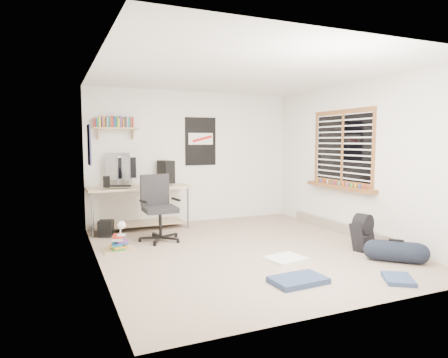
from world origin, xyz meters
name	(u,v)px	position (x,y,z in m)	size (l,w,h in m)	color
floor	(244,250)	(0.00, 0.00, -0.01)	(4.00, 4.50, 0.01)	gray
ceiling	(245,72)	(0.00, 0.00, 2.50)	(4.00, 4.50, 0.01)	white
back_wall	(193,157)	(0.00, 2.25, 1.25)	(4.00, 0.01, 2.50)	silver
left_wall	(97,167)	(-2.00, 0.00, 1.25)	(0.01, 4.50, 2.50)	silver
right_wall	(357,160)	(2.00, 0.00, 1.25)	(0.01, 4.50, 2.50)	silver
desk	(139,208)	(-1.11, 2.00, 0.36)	(1.75, 0.77, 0.80)	tan
monitor_left	(118,171)	(-1.46, 2.00, 1.03)	(0.43, 0.11, 0.47)	#A09FA4
monitor_right	(128,173)	(-1.30, 2.00, 1.01)	(0.38, 0.09, 0.42)	#B1B0B6
pc_tower	(166,172)	(-0.61, 2.00, 1.00)	(0.19, 0.39, 0.41)	black
keyboard	(119,186)	(-1.48, 1.75, 0.81)	(0.38, 0.13, 0.02)	black
speaker_left	(106,182)	(-1.69, 1.68, 0.89)	(0.09, 0.09, 0.19)	black
speaker_right	(144,180)	(-1.08, 1.68, 0.89)	(0.09, 0.09, 0.18)	black
office_chair	(160,210)	(-0.98, 0.98, 0.49)	(0.68, 0.68, 1.04)	black
wall_shelf	(116,128)	(-1.45, 2.14, 1.78)	(0.80, 0.22, 0.24)	tan
poster_back_wall	(201,141)	(0.15, 2.23, 1.55)	(0.62, 0.03, 0.92)	black
poster_left_wall	(89,145)	(-1.99, 1.20, 1.50)	(0.02, 0.42, 0.60)	navy
window	(342,148)	(1.95, 0.30, 1.45)	(0.10, 1.50, 1.26)	brown
baseboard_heater	(340,228)	(1.96, 0.30, 0.09)	(0.08, 2.50, 0.18)	#B7B2A8
backpack	(363,236)	(1.54, -0.69, 0.20)	(0.31, 0.25, 0.42)	black
duffel_bag	(396,251)	(1.53, -1.30, 0.14)	(0.27, 0.27, 0.54)	black
tshirt	(286,259)	(0.27, -0.68, 0.02)	(0.47, 0.40, 0.04)	silver
jeans_a	(298,280)	(-0.06, -1.45, 0.03)	(0.60, 0.38, 0.07)	navy
jeans_b	(398,279)	(1.00, -1.85, 0.03)	(0.40, 0.30, 0.05)	navy
book_stack	(119,240)	(-1.66, 0.68, 0.15)	(0.41, 0.34, 0.28)	olive
desk_lamp	(121,224)	(-1.64, 0.66, 0.38)	(0.13, 0.21, 0.21)	white
subwoofer	(106,228)	(-1.73, 1.60, 0.14)	(0.23, 0.23, 0.25)	black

